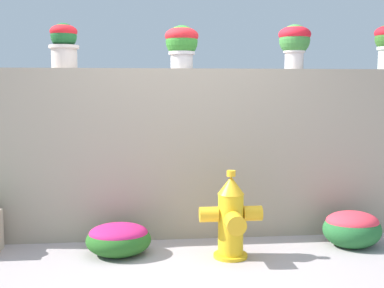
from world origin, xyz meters
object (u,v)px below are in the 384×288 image
at_px(potted_plant_1, 64,43).
at_px(flower_bush_right, 119,238).
at_px(potted_plant_2, 182,43).
at_px(fire_hydrant, 231,219).
at_px(flower_bush_left, 352,227).
at_px(potted_plant_3, 295,41).

distance_m(potted_plant_1, flower_bush_right, 1.93).
bearing_deg(potted_plant_1, potted_plant_2, -3.05).
distance_m(potted_plant_1, potted_plant_2, 1.13).
relative_size(fire_hydrant, flower_bush_left, 1.41).
xyz_separation_m(potted_plant_1, potted_plant_3, (2.26, -0.06, 0.03)).
height_order(fire_hydrant, flower_bush_left, fire_hydrant).
height_order(flower_bush_left, flower_bush_right, flower_bush_left).
bearing_deg(flower_bush_right, potted_plant_3, 17.74).
xyz_separation_m(flower_bush_left, flower_bush_right, (-2.16, -0.01, -0.03)).
bearing_deg(potted_plant_2, potted_plant_1, 176.95).
relative_size(flower_bush_left, flower_bush_right, 0.94).
xyz_separation_m(fire_hydrant, flower_bush_left, (1.19, 0.21, -0.17)).
height_order(potted_plant_3, fire_hydrant, potted_plant_3).
height_order(potted_plant_2, potted_plant_3, potted_plant_3).
bearing_deg(potted_plant_3, potted_plant_1, 178.42).
xyz_separation_m(potted_plant_2, flower_bush_right, (-0.61, -0.56, -1.76)).
xyz_separation_m(potted_plant_3, fire_hydrant, (-0.76, -0.76, -1.59)).
height_order(potted_plant_1, potted_plant_3, potted_plant_3).
distance_m(flower_bush_left, flower_bush_right, 2.16).
bearing_deg(fire_hydrant, potted_plant_3, 44.68).
bearing_deg(potted_plant_3, flower_bush_left, -52.13).
distance_m(fire_hydrant, flower_bush_left, 1.22).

